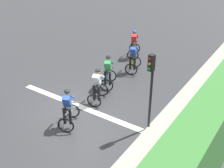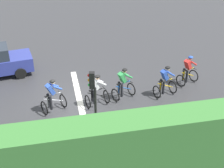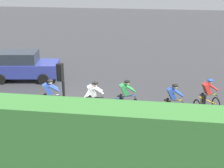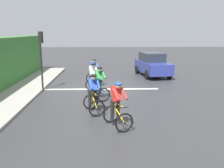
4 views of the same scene
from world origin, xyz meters
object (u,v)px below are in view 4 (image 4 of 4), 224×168
object	(u,v)px
cyclist_mid	(99,84)
cyclist_second	(93,94)
cyclist_lead	(117,105)
cyclist_fourth	(93,78)
car_navy	(152,64)
cyclist_trailing	(94,72)
traffic_light_near_crossing	(41,52)

from	to	relation	value
cyclist_mid	cyclist_second	bearing A→B (deg)	84.83
cyclist_lead	cyclist_fourth	distance (m)	5.35
cyclist_second	car_navy	bearing A→B (deg)	-115.01
cyclist_trailing	car_navy	xyz separation A→B (m)	(-4.34, -3.11, 0.08)
cyclist_mid	cyclist_trailing	world-z (taller)	same
cyclist_second	cyclist_mid	distance (m)	2.16
cyclist_lead	car_navy	distance (m)	10.93
cyclist_mid	cyclist_fourth	bearing A→B (deg)	-74.96
cyclist_fourth	car_navy	world-z (taller)	car_navy
cyclist_lead	cyclist_second	bearing A→B (deg)	-61.19
cyclist_mid	cyclist_trailing	size ratio (longest dim) A/B	1.00
cyclist_trailing	cyclist_mid	bearing A→B (deg)	96.92
cyclist_lead	traffic_light_near_crossing	distance (m)	7.16
traffic_light_near_crossing	car_navy	bearing A→B (deg)	-146.93
traffic_light_near_crossing	cyclist_fourth	bearing A→B (deg)	169.36
cyclist_mid	cyclist_trailing	bearing A→B (deg)	-83.08
cyclist_second	cyclist_fourth	xyz separation A→B (m)	(0.19, -3.58, 0.00)
cyclist_mid	cyclist_fourth	size ratio (longest dim) A/B	1.00
cyclist_second	cyclist_trailing	bearing A→B (deg)	-87.65
cyclist_mid	cyclist_fourth	distance (m)	1.48
cyclist_lead	cyclist_second	world-z (taller)	same
cyclist_mid	cyclist_fourth	xyz separation A→B (m)	(0.38, -1.43, 0.00)
cyclist_fourth	cyclist_trailing	xyz separation A→B (m)	(0.04, -2.11, 0.00)
cyclist_fourth	traffic_light_near_crossing	bearing A→B (deg)	-10.64
cyclist_mid	traffic_light_near_crossing	xyz separation A→B (m)	(3.27, -1.97, 1.43)
cyclist_second	cyclist_lead	bearing A→B (deg)	118.81
cyclist_fourth	cyclist_trailing	distance (m)	2.11
cyclist_fourth	traffic_light_near_crossing	xyz separation A→B (m)	(2.89, -0.54, 1.43)
car_navy	cyclist_mid	bearing A→B (deg)	59.53
cyclist_trailing	traffic_light_near_crossing	world-z (taller)	traffic_light_near_crossing
cyclist_fourth	cyclist_trailing	bearing A→B (deg)	-88.78
cyclist_lead	traffic_light_near_crossing	size ratio (longest dim) A/B	0.50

